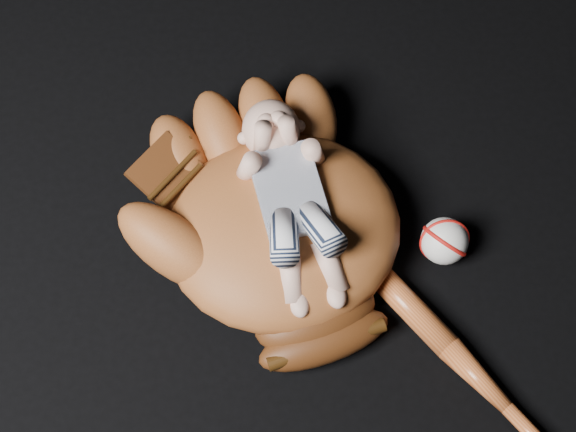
{
  "coord_description": "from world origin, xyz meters",
  "views": [
    {
      "loc": [
        0.04,
        -0.46,
        1.3
      ],
      "look_at": [
        0.07,
        0.15,
        0.09
      ],
      "focal_mm": 55.0,
      "sensor_mm": 36.0,
      "label": 1
    }
  ],
  "objects_px": {
    "baseball_glove": "(283,225)",
    "baseball": "(444,241)",
    "newborn_baby": "(294,206)",
    "baseball_bat": "(461,360)"
  },
  "relations": [
    {
      "from": "baseball",
      "to": "baseball_glove",
      "type": "bearing_deg",
      "value": 175.75
    },
    {
      "from": "baseball_glove",
      "to": "baseball",
      "type": "xyz_separation_m",
      "value": [
        0.26,
        -0.02,
        -0.04
      ]
    },
    {
      "from": "baseball",
      "to": "baseball_bat",
      "type": "bearing_deg",
      "value": -88.89
    },
    {
      "from": "newborn_baby",
      "to": "baseball",
      "type": "height_order",
      "value": "newborn_baby"
    },
    {
      "from": "baseball_glove",
      "to": "baseball",
      "type": "relative_size",
      "value": 6.87
    },
    {
      "from": "baseball_bat",
      "to": "baseball",
      "type": "bearing_deg",
      "value": 91.11
    },
    {
      "from": "baseball_bat",
      "to": "baseball_glove",
      "type": "bearing_deg",
      "value": 141.01
    },
    {
      "from": "newborn_baby",
      "to": "baseball_bat",
      "type": "xyz_separation_m",
      "value": [
        0.24,
        -0.22,
        -0.11
      ]
    },
    {
      "from": "baseball_glove",
      "to": "newborn_baby",
      "type": "distance_m",
      "value": 0.05
    },
    {
      "from": "baseball_glove",
      "to": "baseball_bat",
      "type": "bearing_deg",
      "value": -56.32
    }
  ]
}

